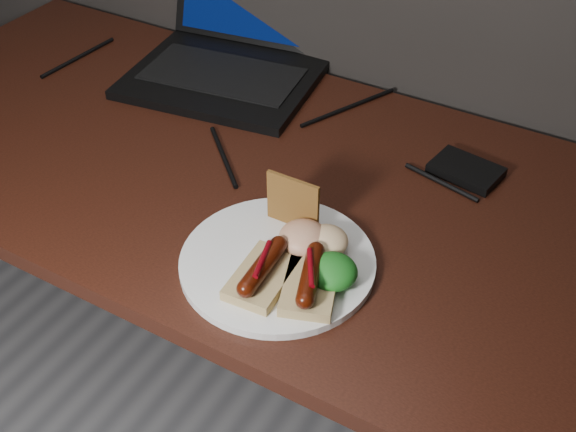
# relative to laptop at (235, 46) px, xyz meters

# --- Properties ---
(desk) EXTENTS (1.40, 0.70, 0.75)m
(desk) POSITION_rel_laptop_xyz_m (0.13, -0.28, -0.14)
(desk) COLOR #37160D
(desk) RESTS_ON ground
(laptop) EXTENTS (0.41, 0.42, 0.25)m
(laptop) POSITION_rel_laptop_xyz_m (0.00, 0.00, 0.00)
(laptop) COLOR black
(laptop) RESTS_ON desk
(hard_drive) EXTENTS (0.12, 0.09, 0.02)m
(hard_drive) POSITION_rel_laptop_xyz_m (0.53, -0.11, -0.04)
(hard_drive) COLOR black
(hard_drive) RESTS_ON desk
(desk_cables) EXTENTS (0.89, 0.42, 0.01)m
(desk_cables) POSITION_rel_laptop_xyz_m (0.13, -0.14, -0.05)
(desk_cables) COLOR black
(desk_cables) RESTS_ON desk
(plate) EXTENTS (0.28, 0.28, 0.01)m
(plate) POSITION_rel_laptop_xyz_m (0.37, -0.46, -0.04)
(plate) COLOR silver
(plate) RESTS_ON desk
(bread_sausage_center) EXTENTS (0.08, 0.12, 0.04)m
(bread_sausage_center) POSITION_rel_laptop_xyz_m (0.38, -0.50, -0.02)
(bread_sausage_center) COLOR tan
(bread_sausage_center) RESTS_ON plate
(bread_sausage_right) EXTENTS (0.10, 0.13, 0.04)m
(bread_sausage_right) POSITION_rel_laptop_xyz_m (0.44, -0.48, -0.02)
(bread_sausage_right) COLOR tan
(bread_sausage_right) RESTS_ON plate
(crispbread) EXTENTS (0.09, 0.01, 0.08)m
(crispbread) POSITION_rel_laptop_xyz_m (0.35, -0.38, 0.00)
(crispbread) COLOR #925C28
(crispbread) RESTS_ON plate
(salad_greens) EXTENTS (0.07, 0.07, 0.04)m
(salad_greens) POSITION_rel_laptop_xyz_m (0.46, -0.46, -0.02)
(salad_greens) COLOR #124F0F
(salad_greens) RESTS_ON plate
(salsa_mound) EXTENTS (0.07, 0.07, 0.04)m
(salsa_mound) POSITION_rel_laptop_xyz_m (0.39, -0.42, -0.02)
(salsa_mound) COLOR maroon
(salsa_mound) RESTS_ON plate
(coleslaw_mound) EXTENTS (0.06, 0.06, 0.04)m
(coleslaw_mound) POSITION_rel_laptop_xyz_m (0.42, -0.40, -0.02)
(coleslaw_mound) COLOR beige
(coleslaw_mound) RESTS_ON plate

